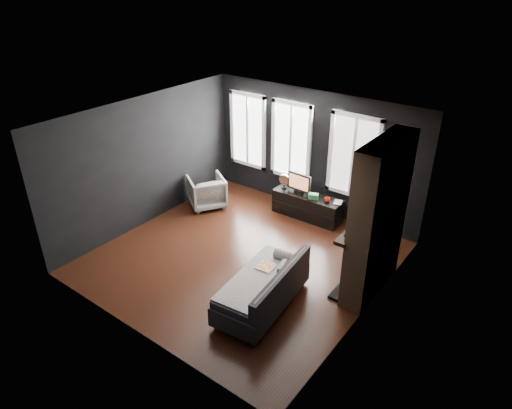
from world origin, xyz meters
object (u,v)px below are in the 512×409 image
Objects in this scene: media_console at (308,206)px; book at (334,197)px; mug at (327,199)px; mantel_vase at (375,206)px; monitor at (299,182)px; armchair at (207,190)px; sofa at (262,286)px.

book is (0.60, 0.04, 0.38)m from media_console.
mug is at bearing -5.48° from media_console.
book is 1.07× the size of mantel_vase.
monitor is 0.73m from mug.
armchair reaches higher than mug.
mantel_vase is (4.00, -0.11, 0.94)m from armchair.
book is at bearing 3.02° from media_console.
media_console is at bearing 9.06° from monitor.
mantel_vase reaches higher than media_console.
monitor reaches higher than book.
mug is at bearing 141.67° from armchair.
sofa is 1.19× the size of media_console.
media_console is 6.82× the size of book.
armchair is 0.51× the size of media_console.
media_console is (2.11, 0.94, -0.13)m from armchair.
media_console is 2.71× the size of monitor.
mug is (-0.46, 2.93, 0.20)m from sofa.
mantel_vase is at bearing -22.92° from monitor.
sofa is 14.69× the size of mug.
mug is at bearing -146.54° from book.
monitor is at bearing 148.37° from armchair.
mantel_vase reaches higher than sofa.
sofa is at bearing -116.34° from mantel_vase.
book is at bearing 139.73° from mantel_vase.
media_console is 0.57m from monitor.
media_console is (-0.94, 2.97, -0.13)m from sofa.
armchair is at bearing -160.91° from mug.
media_console is at bearing 101.33° from sofa.
mug is at bearing 92.66° from sofa.
armchair is 2.89m from book.
sofa is at bearing -83.61° from book.
media_console is 0.58m from mug.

